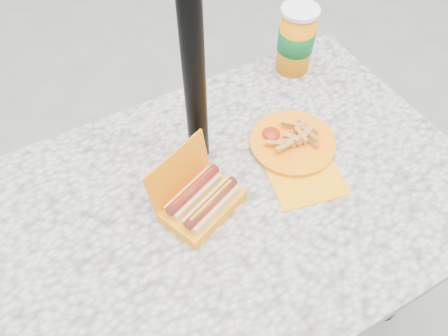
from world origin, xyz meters
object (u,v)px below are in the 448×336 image
umbrella_pole (191,39)px  soda_cup (296,40)px  hotdog_box (201,200)px  fries_plate (293,144)px

umbrella_pole → soda_cup: umbrella_pole is taller
hotdog_box → soda_cup: bearing=12.5°
umbrella_pole → fries_plate: (0.22, -0.10, -0.34)m
hotdog_box → soda_cup: (0.47, 0.31, 0.07)m
soda_cup → umbrella_pole: bearing=-158.2°
umbrella_pole → soda_cup: (0.40, 0.16, -0.25)m
fries_plate → soda_cup: bearing=55.7°
fries_plate → hotdog_box: bearing=-170.4°
umbrella_pole → hotdog_box: bearing=-116.0°
hotdog_box → soda_cup: size_ratio=1.09×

